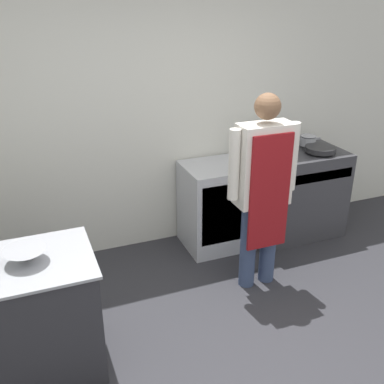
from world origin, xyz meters
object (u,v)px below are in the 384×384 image
at_px(mixing_bowl, 26,256).
at_px(stove, 293,193).
at_px(person_cook, 263,183).
at_px(stock_pot, 273,137).
at_px(saute_pan, 320,149).
at_px(fridge_unit, 217,206).
at_px(sauce_pot, 308,140).

bearing_deg(mixing_bowl, stove, 21.26).
xyz_separation_m(person_cook, mixing_bowl, (-1.89, -0.34, -0.07)).
relative_size(mixing_bowl, stock_pot, 0.82).
bearing_deg(saute_pan, person_cook, -149.46).
height_order(mixing_bowl, saute_pan, saute_pan).
relative_size(person_cook, mixing_bowl, 6.26).
distance_m(fridge_unit, person_cook, 0.94).
xyz_separation_m(fridge_unit, stock_pot, (0.64, 0.06, 0.64)).
xyz_separation_m(stove, stock_pot, (-0.23, 0.11, 0.62)).
height_order(stove, saute_pan, saute_pan).
distance_m(person_cook, sauce_pot, 1.30).
distance_m(fridge_unit, stock_pot, 0.91).
height_order(stove, fridge_unit, stove).
bearing_deg(fridge_unit, saute_pan, -8.79).
bearing_deg(stock_pot, saute_pan, -27.12).
bearing_deg(mixing_bowl, stock_pot, 25.18).
relative_size(saute_pan, sauce_pot, 1.81).
xyz_separation_m(stock_pot, saute_pan, (0.43, -0.22, -0.11)).
bearing_deg(stove, saute_pan, -28.31).
bearing_deg(saute_pan, stock_pot, 152.88).
bearing_deg(stove, fridge_unit, 176.30).
height_order(person_cook, saute_pan, person_cook).
bearing_deg(stock_pot, mixing_bowl, -154.82).
bearing_deg(sauce_pot, saute_pan, -90.00).
distance_m(stove, person_cook, 1.19).
xyz_separation_m(person_cook, stock_pot, (0.58, 0.82, 0.10)).
height_order(stove, stock_pot, stock_pot).
bearing_deg(fridge_unit, stock_pot, 4.96).
bearing_deg(person_cook, stove, 41.13).
relative_size(stove, sauce_pot, 5.93).
height_order(fridge_unit, person_cook, person_cook).
relative_size(stove, stock_pot, 3.02).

